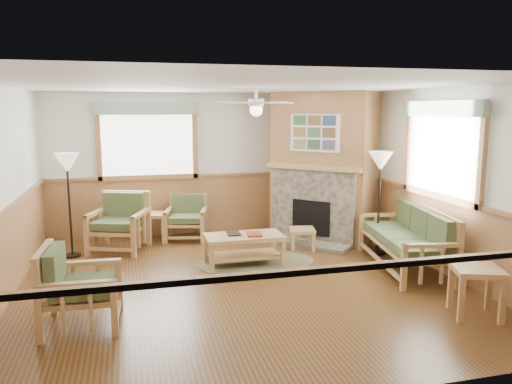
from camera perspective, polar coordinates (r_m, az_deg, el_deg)
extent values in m
cube|color=#553417|center=(7.10, -1.76, -10.28)|extent=(6.00, 6.00, 0.01)
cube|color=white|center=(6.69, -1.88, 12.09)|extent=(6.00, 6.00, 0.01)
cube|color=white|center=(9.69, -5.67, 3.24)|extent=(6.00, 0.02, 2.70)
cube|color=white|center=(3.95, 7.72, -5.93)|extent=(6.00, 0.02, 2.70)
cube|color=white|center=(7.96, 19.77, 1.38)|extent=(0.02, 6.00, 2.70)
cylinder|color=brown|center=(7.93, 0.05, -8.06)|extent=(2.33, 2.33, 0.01)
cube|color=maroon|center=(7.69, -0.20, -4.73)|extent=(0.27, 0.33, 0.03)
cube|color=black|center=(7.74, -2.57, -4.69)|extent=(0.22, 0.28, 0.02)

